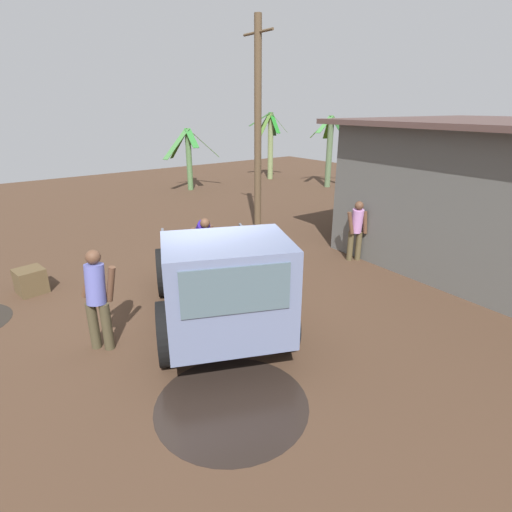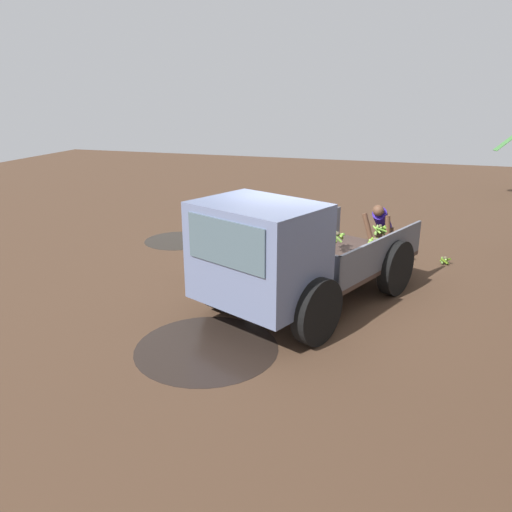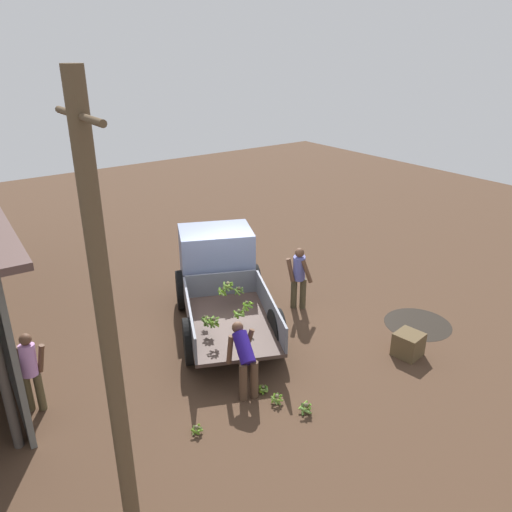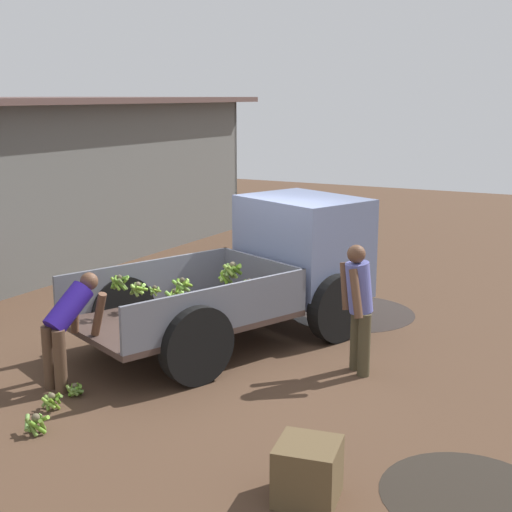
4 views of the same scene
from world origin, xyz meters
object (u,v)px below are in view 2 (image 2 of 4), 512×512
at_px(banana_bunch_on_ground_1, 368,250).
at_px(banana_bunch_on_ground_2, 367,256).
at_px(cargo_truck, 280,257).
at_px(person_worker_loading, 382,228).
at_px(banana_bunch_on_ground_0, 445,260).
at_px(wooden_crate_0, 236,227).
at_px(person_foreground_visitor, 210,235).
at_px(banana_bunch_on_ground_3, 359,242).

relative_size(banana_bunch_on_ground_1, banana_bunch_on_ground_2, 1.14).
bearing_deg(cargo_truck, banana_bunch_on_ground_1, -172.25).
height_order(cargo_truck, person_worker_loading, cargo_truck).
xyz_separation_m(banana_bunch_on_ground_0, banana_bunch_on_ground_2, (0.21, -1.57, -0.01)).
distance_m(banana_bunch_on_ground_1, wooden_crate_0, 3.26).
bearing_deg(person_foreground_visitor, banana_bunch_on_ground_0, -14.52).
relative_size(banana_bunch_on_ground_2, wooden_crate_0, 0.39).
distance_m(cargo_truck, person_worker_loading, 3.32).
xyz_separation_m(person_worker_loading, banana_bunch_on_ground_2, (-0.24, -0.26, -0.70)).
distance_m(banana_bunch_on_ground_0, banana_bunch_on_ground_3, 1.97).
distance_m(cargo_truck, banana_bunch_on_ground_1, 3.92).
bearing_deg(cargo_truck, wooden_crate_0, -127.86).
distance_m(banana_bunch_on_ground_1, banana_bunch_on_ground_2, 0.40).
distance_m(cargo_truck, banana_bunch_on_ground_2, 3.57).
height_order(person_worker_loading, banana_bunch_on_ground_1, person_worker_loading).
height_order(person_foreground_visitor, banana_bunch_on_ground_3, person_foreground_visitor).
distance_m(banana_bunch_on_ground_3, wooden_crate_0, 2.99).
relative_size(banana_bunch_on_ground_0, banana_bunch_on_ground_1, 0.95).
height_order(banana_bunch_on_ground_1, banana_bunch_on_ground_2, banana_bunch_on_ground_1).
distance_m(banana_bunch_on_ground_2, wooden_crate_0, 3.35).
distance_m(cargo_truck, wooden_crate_0, 4.66).
height_order(banana_bunch_on_ground_0, wooden_crate_0, wooden_crate_0).
distance_m(person_foreground_visitor, banana_bunch_on_ground_3, 3.99).
relative_size(banana_bunch_on_ground_1, banana_bunch_on_ground_3, 0.86).
distance_m(cargo_truck, banana_bunch_on_ground_0, 4.47).
bearing_deg(wooden_crate_0, cargo_truck, 28.15).
bearing_deg(person_worker_loading, banana_bunch_on_ground_2, -119.58).
xyz_separation_m(banana_bunch_on_ground_1, wooden_crate_0, (-0.39, -3.24, 0.15)).
height_order(cargo_truck, person_foreground_visitor, cargo_truck).
relative_size(cargo_truck, person_worker_loading, 3.45).
xyz_separation_m(person_worker_loading, banana_bunch_on_ground_3, (-1.16, -0.53, -0.67)).
xyz_separation_m(person_foreground_visitor, banana_bunch_on_ground_2, (-2.16, 2.69, -0.83)).
height_order(banana_bunch_on_ground_0, banana_bunch_on_ground_1, banana_bunch_on_ground_1).
distance_m(person_worker_loading, banana_bunch_on_ground_0, 1.55).
xyz_separation_m(cargo_truck, banana_bunch_on_ground_1, (-3.66, 1.07, -0.91)).
xyz_separation_m(banana_bunch_on_ground_2, banana_bunch_on_ground_3, (-0.92, -0.27, 0.04)).
bearing_deg(wooden_crate_0, banana_bunch_on_ground_1, 83.06).
xyz_separation_m(banana_bunch_on_ground_0, banana_bunch_on_ground_3, (-0.70, -1.84, 0.03)).
xyz_separation_m(banana_bunch_on_ground_1, banana_bunch_on_ground_3, (-0.52, -0.26, 0.01)).
bearing_deg(cargo_truck, person_worker_loading, -179.97).
bearing_deg(person_foreground_visitor, banana_bunch_on_ground_1, 0.05).
bearing_deg(wooden_crate_0, person_worker_loading, 73.63).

